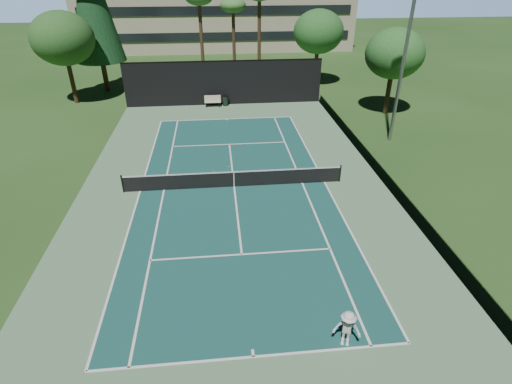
% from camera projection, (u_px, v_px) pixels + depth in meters
% --- Properties ---
extents(ground, '(160.00, 160.00, 0.00)m').
position_uv_depth(ground, '(234.00, 187.00, 23.71)').
color(ground, '#264B1C').
rests_on(ground, ground).
extents(apron_slab, '(18.00, 32.00, 0.01)m').
position_uv_depth(apron_slab, '(234.00, 187.00, 23.71)').
color(apron_slab, '#5D855F').
rests_on(apron_slab, ground).
extents(court_surface, '(10.97, 23.77, 0.01)m').
position_uv_depth(court_surface, '(234.00, 187.00, 23.71)').
color(court_surface, '#184D48').
rests_on(court_surface, ground).
extents(court_lines, '(11.07, 23.87, 0.01)m').
position_uv_depth(court_lines, '(234.00, 186.00, 23.70)').
color(court_lines, white).
rests_on(court_lines, ground).
extents(tennis_net, '(12.90, 0.10, 1.10)m').
position_uv_depth(tennis_net, '(234.00, 179.00, 23.43)').
color(tennis_net, black).
rests_on(tennis_net, ground).
extents(fence, '(18.04, 32.05, 4.03)m').
position_uv_depth(fence, '(233.00, 156.00, 22.77)').
color(fence, black).
rests_on(fence, ground).
extents(player, '(1.10, 0.84, 1.50)m').
position_uv_depth(player, '(347.00, 329.00, 13.56)').
color(player, white).
rests_on(player, ground).
extents(tennis_ball_b, '(0.07, 0.07, 0.07)m').
position_uv_depth(tennis_ball_b, '(214.00, 171.00, 25.40)').
color(tennis_ball_b, '#E3F337').
rests_on(tennis_ball_b, ground).
extents(tennis_ball_c, '(0.07, 0.07, 0.07)m').
position_uv_depth(tennis_ball_c, '(229.00, 166.00, 26.00)').
color(tennis_ball_c, gold).
rests_on(tennis_ball_c, ground).
extents(tennis_ball_d, '(0.06, 0.06, 0.06)m').
position_uv_depth(tennis_ball_d, '(173.00, 157.00, 27.25)').
color(tennis_ball_d, '#C4D630').
rests_on(tennis_ball_d, ground).
extents(park_bench, '(1.50, 0.45, 1.02)m').
position_uv_depth(park_bench, '(213.00, 101.00, 36.69)').
color(park_bench, beige).
rests_on(park_bench, ground).
extents(trash_bin, '(0.56, 0.56, 0.95)m').
position_uv_depth(trash_bin, '(225.00, 101.00, 36.96)').
color(trash_bin, black).
rests_on(trash_bin, ground).
extents(palm_a, '(2.80, 2.80, 9.32)m').
position_uv_depth(palm_a, '(199.00, 1.00, 40.14)').
color(palm_a, '#4D3421').
rests_on(palm_a, ground).
extents(palm_b, '(2.80, 2.80, 8.42)m').
position_uv_depth(palm_b, '(233.00, 8.00, 42.59)').
color(palm_b, '#48301F').
rests_on(palm_b, ground).
extents(decid_tree_a, '(5.12, 5.12, 7.62)m').
position_uv_depth(decid_tree_a, '(318.00, 32.00, 40.86)').
color(decid_tree_a, '#49311F').
rests_on(decid_tree_a, ground).
extents(decid_tree_b, '(4.80, 4.80, 7.14)m').
position_uv_depth(decid_tree_b, '(395.00, 54.00, 32.76)').
color(decid_tree_b, '#42301C').
rests_on(decid_tree_b, ground).
extents(decid_tree_c, '(5.44, 5.44, 8.09)m').
position_uv_depth(decid_tree_c, '(63.00, 39.00, 35.12)').
color(decid_tree_c, '#462F1E').
rests_on(decid_tree_c, ground).
extents(campus_building, '(40.50, 12.50, 8.30)m').
position_uv_depth(campus_building, '(217.00, 18.00, 61.26)').
color(campus_building, '#B9AB8F').
rests_on(campus_building, ground).
extents(light_pole, '(0.90, 0.25, 12.22)m').
position_uv_depth(light_pole, '(405.00, 50.00, 26.72)').
color(light_pole, gray).
rests_on(light_pole, ground).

